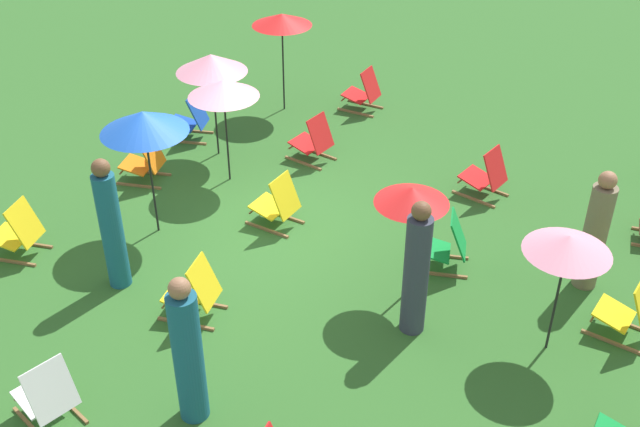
% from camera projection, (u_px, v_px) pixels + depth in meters
% --- Properties ---
extents(ground_plane, '(40.00, 40.00, 0.00)m').
position_uv_depth(ground_plane, '(248.00, 222.00, 11.46)').
color(ground_plane, '#2D6026').
extents(deckchair_1, '(0.65, 0.85, 0.83)m').
position_uv_depth(deckchair_1, '(145.00, 161.00, 12.29)').
color(deckchair_1, olive).
rests_on(deckchair_1, ground).
extents(deckchair_2, '(0.54, 0.80, 0.83)m').
position_uv_depth(deckchair_2, '(277.00, 204.00, 11.20)').
color(deckchair_2, olive).
rests_on(deckchair_2, ground).
extents(deckchair_4, '(0.59, 0.82, 0.83)m').
position_uv_depth(deckchair_4, '(629.00, 312.00, 9.17)').
color(deckchair_4, olive).
rests_on(deckchair_4, ground).
extents(deckchair_5, '(0.67, 0.86, 0.83)m').
position_uv_depth(deckchair_5, '(191.00, 119.00, 13.54)').
color(deckchair_5, olive).
rests_on(deckchair_5, ground).
extents(deckchair_6, '(0.63, 0.85, 0.83)m').
position_uv_depth(deckchair_6, '(486.00, 175.00, 11.89)').
color(deckchair_6, olive).
rests_on(deckchair_6, ground).
extents(deckchair_7, '(0.68, 0.87, 0.83)m').
position_uv_depth(deckchair_7, '(47.00, 395.00, 8.06)').
color(deckchair_7, olive).
rests_on(deckchair_7, ground).
extents(deckchair_10, '(0.66, 0.86, 0.83)m').
position_uv_depth(deckchair_10, '(446.00, 244.00, 10.35)').
color(deckchair_10, olive).
rests_on(deckchair_10, ground).
extents(deckchair_11, '(0.63, 0.84, 0.83)m').
position_uv_depth(deckchair_11, '(18.00, 232.00, 10.59)').
color(deckchair_11, olive).
rests_on(deckchair_11, ground).
extents(deckchair_12, '(0.60, 0.83, 0.83)m').
position_uv_depth(deckchair_12, '(195.00, 292.00, 9.50)').
color(deckchair_12, olive).
rests_on(deckchair_12, ground).
extents(deckchair_13, '(0.51, 0.78, 0.83)m').
position_uv_depth(deckchair_13, '(364.00, 92.00, 14.51)').
color(deckchair_13, olive).
rests_on(deckchair_13, ground).
extents(deckchair_15, '(0.60, 0.83, 0.83)m').
position_uv_depth(deckchair_15, '(313.00, 141.00, 12.86)').
color(deckchair_15, olive).
rests_on(deckchair_15, ground).
extents(umbrella_0, '(0.92, 0.92, 1.65)m').
position_uv_depth(umbrella_0, '(412.00, 196.00, 9.18)').
color(umbrella_0, black).
rests_on(umbrella_0, ground).
extents(umbrella_1, '(1.21, 1.21, 1.92)m').
position_uv_depth(umbrella_1, '(144.00, 122.00, 10.32)').
color(umbrella_1, black).
rests_on(umbrella_1, ground).
extents(umbrella_2, '(1.10, 1.10, 1.87)m').
position_uv_depth(umbrella_2, '(282.00, 20.00, 13.79)').
color(umbrella_2, black).
rests_on(umbrella_2, ground).
extents(umbrella_3, '(1.17, 1.17, 1.80)m').
position_uv_depth(umbrella_3, '(211.00, 63.00, 12.35)').
color(umbrella_3, black).
rests_on(umbrella_3, ground).
extents(umbrella_4, '(1.10, 1.10, 1.73)m').
position_uv_depth(umbrella_4, '(223.00, 89.00, 11.65)').
color(umbrella_4, black).
rests_on(umbrella_4, ground).
extents(umbrella_5, '(0.98, 0.98, 1.63)m').
position_uv_depth(umbrella_5, '(568.00, 244.00, 8.38)').
color(umbrella_5, black).
rests_on(umbrella_5, ground).
extents(person_0, '(0.37, 0.37, 1.88)m').
position_uv_depth(person_0, '(111.00, 226.00, 9.75)').
color(person_0, '#195972').
rests_on(person_0, ground).
extents(person_1, '(0.34, 0.34, 1.84)m').
position_uv_depth(person_1, '(416.00, 271.00, 9.02)').
color(person_1, '#333847').
rests_on(person_1, ground).
extents(person_2, '(0.44, 0.44, 1.72)m').
position_uv_depth(person_2, '(595.00, 233.00, 9.78)').
color(person_2, '#72664C').
rests_on(person_2, ground).
extents(person_3, '(0.38, 0.38, 1.85)m').
position_uv_depth(person_3, '(188.00, 354.00, 7.85)').
color(person_3, '#195972').
rests_on(person_3, ground).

